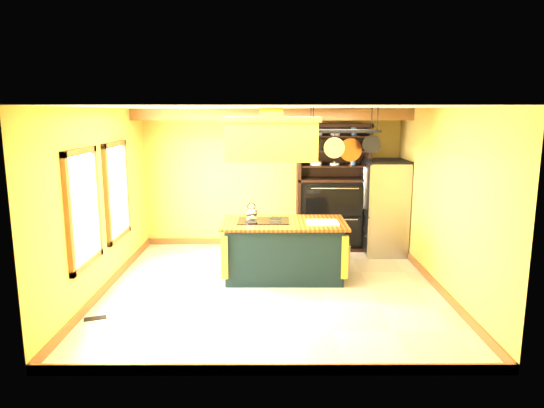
{
  "coord_description": "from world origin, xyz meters",
  "views": [
    {
      "loc": [
        -0.02,
        -7.01,
        2.64
      ],
      "look_at": [
        -0.0,
        0.3,
        1.24
      ],
      "focal_mm": 32.0,
      "sensor_mm": 36.0,
      "label": 1
    }
  ],
  "objects_px": {
    "pot_rack": "(343,137)",
    "hutch": "(332,201)",
    "kitchen_island": "(284,249)",
    "range_hood": "(271,137)",
    "refrigerator": "(384,209)"
  },
  "relations": [
    {
      "from": "pot_rack",
      "to": "kitchen_island",
      "type": "bearing_deg",
      "value": -179.86
    },
    {
      "from": "kitchen_island",
      "to": "hutch",
      "type": "relative_size",
      "value": 0.81
    },
    {
      "from": "pot_rack",
      "to": "hutch",
      "type": "height_order",
      "value": "pot_rack"
    },
    {
      "from": "range_hood",
      "to": "refrigerator",
      "type": "xyz_separation_m",
      "value": [
        2.12,
        1.4,
        -1.41
      ]
    },
    {
      "from": "range_hood",
      "to": "hutch",
      "type": "relative_size",
      "value": 0.61
    },
    {
      "from": "kitchen_island",
      "to": "pot_rack",
      "type": "relative_size",
      "value": 1.75
    },
    {
      "from": "range_hood",
      "to": "refrigerator",
      "type": "distance_m",
      "value": 2.91
    },
    {
      "from": "pot_rack",
      "to": "refrigerator",
      "type": "distance_m",
      "value": 2.23
    },
    {
      "from": "range_hood",
      "to": "pot_rack",
      "type": "height_order",
      "value": "same"
    },
    {
      "from": "pot_rack",
      "to": "hutch",
      "type": "relative_size",
      "value": 0.47
    },
    {
      "from": "kitchen_island",
      "to": "refrigerator",
      "type": "height_order",
      "value": "refrigerator"
    },
    {
      "from": "kitchen_island",
      "to": "range_hood",
      "type": "bearing_deg",
      "value": -179.74
    },
    {
      "from": "range_hood",
      "to": "refrigerator",
      "type": "bearing_deg",
      "value": 33.47
    },
    {
      "from": "range_hood",
      "to": "kitchen_island",
      "type": "bearing_deg",
      "value": 0.2
    },
    {
      "from": "kitchen_island",
      "to": "pot_rack",
      "type": "bearing_deg",
      "value": 0.21
    }
  ]
}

